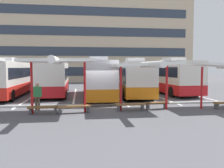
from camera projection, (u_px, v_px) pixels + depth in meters
ground_plane at (100, 106)px, 16.68m from camera, size 160.00×160.00×0.00m
terminal_building at (86, 29)px, 49.43m from camera, size 40.53×14.85×24.40m
coach_bus_0 at (12, 78)px, 22.74m from camera, size 2.62×12.10×3.59m
coach_bus_1 at (54, 78)px, 23.56m from camera, size 2.85×10.54×3.54m
coach_bus_2 at (97, 79)px, 21.47m from camera, size 2.70×10.77×3.59m
coach_bus_3 at (132, 78)px, 23.09m from camera, size 3.39×11.03×3.56m
coach_bus_4 at (168, 77)px, 24.83m from camera, size 3.21×10.50×3.67m
lane_stripe_1 at (33, 96)px, 22.02m from camera, size 0.16×14.00×0.01m
lane_stripe_2 at (75, 96)px, 22.54m from camera, size 0.16×14.00×0.01m
lane_stripe_3 at (114, 95)px, 23.07m from camera, size 0.16×14.00×0.01m
lane_stripe_4 at (152, 94)px, 23.60m from camera, size 0.16×14.00×0.01m
lane_stripe_5 at (188, 94)px, 24.12m from camera, size 0.16×14.00×0.01m
waiting_shelter_1 at (58, 62)px, 13.52m from camera, size 4.08×5.26×3.26m
bench_1 at (43, 108)px, 13.67m from camera, size 1.73×0.48×0.45m
bench_2 at (74, 107)px, 13.92m from camera, size 2.03×0.68×0.45m
waiting_shelter_2 at (146, 65)px, 14.54m from camera, size 4.00×5.18×3.06m
bench_3 at (131, 105)px, 14.75m from camera, size 1.87×0.50×0.45m
bench_4 at (157, 104)px, 15.27m from camera, size 1.58×0.59×0.45m
platform_kerb at (100, 105)px, 16.77m from camera, size 44.00×0.24×0.12m
waiting_passenger_2 at (37, 94)px, 14.83m from camera, size 0.54×0.33×1.73m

